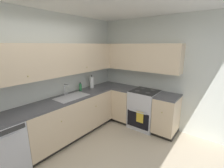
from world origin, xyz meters
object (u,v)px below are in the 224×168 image
Objects in this scene: soap_bottle at (80,87)px; oven_range at (144,109)px; dishwasher at (1,149)px; paper_towel_roll at (92,82)px.

oven_range is at bearing -53.99° from soap_bottle.
paper_towel_roll is (2.17, 0.16, 0.62)m from dishwasher.
soap_bottle is at bearing 5.72° from dishwasher.
dishwasher is 2.92m from oven_range.
paper_towel_roll is (-0.55, 1.24, 0.59)m from oven_range.
paper_towel_roll is at bearing 4.23° from dishwasher.
soap_bottle is 0.60× the size of paper_towel_roll.
soap_bottle reaches higher than dishwasher.
soap_bottle reaches higher than oven_range.
oven_range is at bearing -21.61° from dishwasher.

